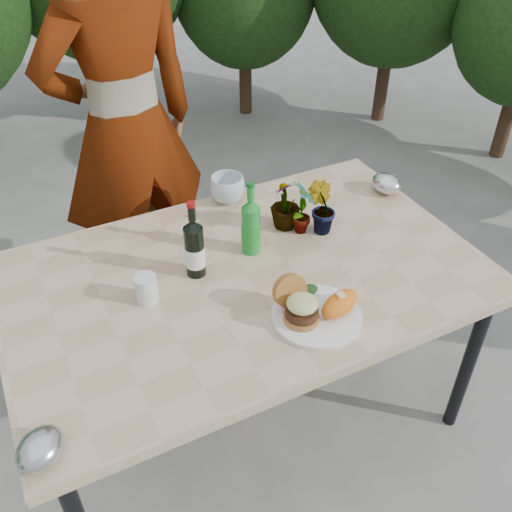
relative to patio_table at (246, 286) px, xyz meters
name	(u,v)px	position (x,y,z in m)	size (l,w,h in m)	color
ground	(247,410)	(0.00, 0.00, -0.69)	(80.00, 80.00, 0.00)	slate
patio_table	(246,286)	(0.00, 0.00, 0.00)	(1.60, 1.00, 0.75)	tan
shrub_hedge	(151,1)	(0.30, 1.77, 0.49)	(6.91, 5.21, 2.45)	#382316
dinner_plate	(317,316)	(0.10, -0.29, 0.06)	(0.28, 0.28, 0.01)	white
burger_stack	(299,305)	(0.05, -0.27, 0.12)	(0.11, 0.16, 0.11)	#B7722D
sweet_potato	(340,304)	(0.17, -0.31, 0.10)	(0.15, 0.08, 0.06)	orange
grilled_veg	(306,291)	(0.12, -0.20, 0.09)	(0.08, 0.05, 0.03)	olive
wine_bottle	(195,249)	(-0.15, 0.07, 0.16)	(0.07, 0.07, 0.28)	black
sparkling_water	(251,227)	(0.07, 0.10, 0.16)	(0.07, 0.07, 0.28)	#198E2C
plastic_cup	(146,289)	(-0.34, 0.02, 0.10)	(0.07, 0.07, 0.10)	silver
seedling_left	(302,207)	(0.29, 0.12, 0.17)	(0.11, 0.08, 0.22)	#22571E
seedling_mid	(321,208)	(0.35, 0.10, 0.16)	(0.11, 0.09, 0.20)	#20591E
seedling_right	(286,204)	(0.25, 0.18, 0.16)	(0.11, 0.11, 0.20)	#20551D
blue_bowl	(227,189)	(0.13, 0.44, 0.11)	(0.14, 0.14, 0.11)	silver
foil_packet_left	(40,449)	(-0.74, -0.41, 0.10)	(0.13, 0.11, 0.08)	#ADAFB4
foil_packet_right	(386,183)	(0.74, 0.21, 0.10)	(0.13, 0.11, 0.08)	silver
person	(126,129)	(-0.14, 0.85, 0.25)	(0.69, 0.45, 1.88)	#A76653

